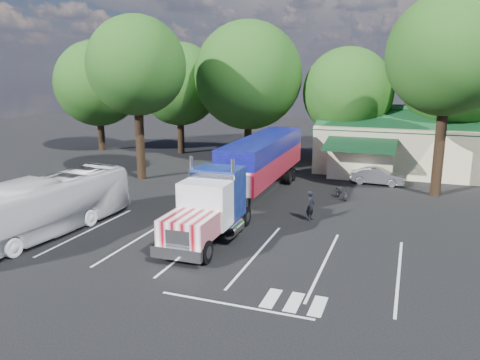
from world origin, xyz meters
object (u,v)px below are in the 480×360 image
(woman, at_px, (311,206))
(silver_sedan, at_px, (377,176))
(bicycle, at_px, (341,192))
(semi_truck, at_px, (252,168))
(tour_bus, at_px, (43,207))

(woman, relative_size, silver_sedan, 0.45)
(woman, relative_size, bicycle, 0.97)
(woman, xyz_separation_m, silver_sedan, (2.96, 10.50, -0.23))
(woman, height_order, silver_sedan, woman)
(semi_truck, height_order, woman, semi_truck)
(semi_truck, relative_size, tour_bus, 1.83)
(bicycle, relative_size, tour_bus, 0.17)
(semi_truck, relative_size, bicycle, 11.06)
(bicycle, distance_m, tour_bus, 18.66)
(semi_truck, bearing_deg, tour_bus, -132.11)
(bicycle, height_order, silver_sedan, silver_sedan)
(bicycle, relative_size, silver_sedan, 0.46)
(silver_sedan, bearing_deg, tour_bus, 140.74)
(tour_bus, height_order, silver_sedan, tour_bus)
(bicycle, bearing_deg, semi_truck, 179.14)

